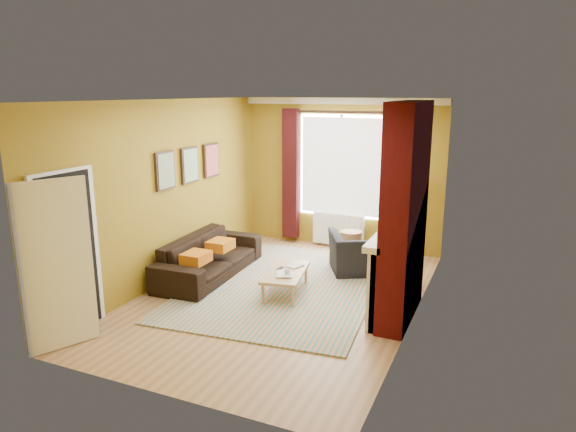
% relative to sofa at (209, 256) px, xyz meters
% --- Properties ---
extents(ground, '(5.50, 5.50, 0.00)m').
position_rel_sofa_xyz_m(ground, '(1.42, -0.33, -0.32)').
color(ground, '#916742').
rests_on(ground, ground).
extents(room_walls, '(3.82, 5.54, 2.83)m').
position_rel_sofa_xyz_m(room_walls, '(2.06, -0.06, 1.06)').
color(room_walls, olive).
rests_on(room_walls, ground).
extents(striped_rug, '(3.08, 4.04, 0.02)m').
position_rel_sofa_xyz_m(striped_rug, '(1.29, 0.07, -0.31)').
color(striped_rug, teal).
rests_on(striped_rug, ground).
extents(sofa, '(0.97, 2.25, 0.65)m').
position_rel_sofa_xyz_m(sofa, '(0.00, 0.00, 0.00)').
color(sofa, black).
rests_on(sofa, ground).
extents(armchair, '(1.34, 1.29, 0.67)m').
position_rel_sofa_xyz_m(armchair, '(2.24, 1.12, 0.01)').
color(armchair, black).
rests_on(armchair, ground).
extents(coffee_table, '(0.71, 1.14, 0.35)m').
position_rel_sofa_xyz_m(coffee_table, '(1.44, -0.22, -0.01)').
color(coffee_table, tan).
rests_on(coffee_table, ground).
extents(wicker_stool, '(0.50, 0.50, 0.48)m').
position_rel_sofa_xyz_m(wicker_stool, '(1.82, 1.84, -0.09)').
color(wicker_stool, olive).
rests_on(wicker_stool, ground).
extents(floor_lamp, '(0.27, 0.27, 1.45)m').
position_rel_sofa_xyz_m(floor_lamp, '(2.96, 2.06, 0.82)').
color(floor_lamp, black).
rests_on(floor_lamp, ground).
extents(book_a, '(0.32, 0.37, 0.03)m').
position_rel_sofa_xyz_m(book_a, '(1.39, -0.43, 0.04)').
color(book_a, '#999999').
rests_on(book_a, coffee_table).
extents(book_b, '(0.25, 0.30, 0.02)m').
position_rel_sofa_xyz_m(book_b, '(1.40, 0.06, 0.04)').
color(book_b, '#999999').
rests_on(book_b, coffee_table).
extents(mug, '(0.11, 0.11, 0.08)m').
position_rel_sofa_xyz_m(mug, '(1.55, -0.40, 0.07)').
color(mug, '#999999').
rests_on(mug, coffee_table).
extents(tv_remote, '(0.05, 0.15, 0.02)m').
position_rel_sofa_xyz_m(tv_remote, '(1.33, -0.18, 0.04)').
color(tv_remote, '#252527').
rests_on(tv_remote, coffee_table).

